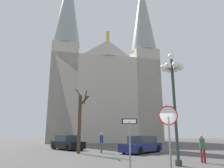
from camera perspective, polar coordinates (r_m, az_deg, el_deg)
cathedral at (r=42.62m, az=-2.17°, el=-0.22°), size 22.18×14.74×35.92m
stop_sign at (r=9.24m, az=15.23°, el=-10.81°), size 0.83×0.08×2.83m
one_way_arrow_sign at (r=9.73m, az=4.86°, el=-14.29°), size 0.71×0.07×2.33m
street_lamp at (r=12.51m, az=16.30°, el=0.63°), size 1.35×1.35×6.31m
bare_tree at (r=18.84m, az=-8.77°, el=-9.88°), size 1.29×1.30×5.58m
parked_car_near_navy at (r=19.34m, az=8.14°, el=-16.11°), size 4.35×4.49×1.45m
parked_car_far_black at (r=23.12m, az=-12.11°, el=-15.44°), size 3.93×4.33×1.48m
pedestrian_walking at (r=19.26m, az=-2.89°, el=-15.16°), size 0.32×0.32×1.71m
pedestrian_standing at (r=13.87m, az=23.43°, el=-15.24°), size 0.32×0.32×1.59m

